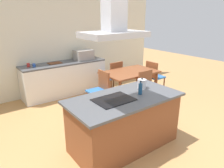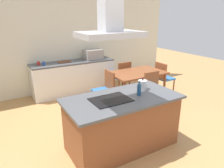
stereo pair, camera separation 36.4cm
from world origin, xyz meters
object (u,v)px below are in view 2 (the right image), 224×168
at_px(dining_table, 137,75).
at_px(chair_at_left_end, 106,87).
at_px(chair_facing_island, 154,89).
at_px(range_hood, 110,19).
at_px(coffee_mug_blue, 44,63).
at_px(coffee_mug_red, 38,63).
at_px(chair_at_right_end, 163,76).
at_px(cooktop, 111,100).
at_px(tea_kettle, 143,85).
at_px(olive_oil_bottle, 139,90).
at_px(chair_facing_back_wall, 123,75).
at_px(countertop_microwave, 93,54).
at_px(cutting_board, 64,62).

height_order(dining_table, chair_at_left_end, chair_at_left_end).
distance_m(chair_facing_island, range_hood, 2.46).
relative_size(coffee_mug_blue, dining_table, 0.06).
bearing_deg(chair_facing_island, coffee_mug_blue, 134.99).
height_order(coffee_mug_red, chair_at_right_end, coffee_mug_red).
height_order(cooktop, chair_at_right_end, cooktop).
relative_size(cooktop, chair_at_right_end, 0.67).
distance_m(tea_kettle, dining_table, 1.69).
height_order(olive_oil_bottle, chair_facing_back_wall, olive_oil_bottle).
distance_m(cooktop, coffee_mug_red, 2.99).
xyz_separation_m(chair_facing_back_wall, chair_facing_island, (0.00, -1.33, 0.00)).
bearing_deg(olive_oil_bottle, countertop_microwave, 78.65).
height_order(tea_kettle, coffee_mug_blue, tea_kettle).
bearing_deg(dining_table, cooktop, -137.56).
bearing_deg(chair_at_left_end, tea_kettle, -90.65).
bearing_deg(countertop_microwave, cooktop, -110.75).
relative_size(cutting_board, dining_table, 0.24).
relative_size(countertop_microwave, cutting_board, 1.47).
bearing_deg(countertop_microwave, chair_at_right_end, -42.24).
height_order(coffee_mug_blue, dining_table, coffee_mug_blue).
distance_m(chair_facing_back_wall, range_hood, 3.18).
relative_size(cooktop, chair_facing_island, 0.67).
distance_m(coffee_mug_blue, chair_at_right_end, 3.23).
relative_size(coffee_mug_blue, chair_facing_back_wall, 0.10).
distance_m(chair_at_right_end, range_hood, 3.40).
distance_m(olive_oil_bottle, chair_at_left_end, 1.68).
distance_m(olive_oil_bottle, dining_table, 2.00).
xyz_separation_m(cooktop, olive_oil_bottle, (0.50, -0.06, 0.09)).
xyz_separation_m(olive_oil_bottle, chair_at_right_end, (2.08, 1.58, -0.49)).
height_order(countertop_microwave, cutting_board, countertop_microwave).
bearing_deg(range_hood, chair_facing_back_wall, 52.71).
distance_m(coffee_mug_blue, chair_facing_back_wall, 2.15).
relative_size(countertop_microwave, chair_facing_island, 0.56).
relative_size(coffee_mug_blue, range_hood, 0.10).
bearing_deg(range_hood, chair_at_left_end, 63.73).
relative_size(tea_kettle, chair_facing_back_wall, 0.24).
bearing_deg(chair_at_right_end, dining_table, 180.00).
distance_m(coffee_mug_red, chair_facing_back_wall, 2.29).
xyz_separation_m(cooktop, tea_kettle, (0.74, 0.14, 0.07)).
distance_m(cooktop, coffee_mug_blue, 2.88).
relative_size(chair_at_left_end, chair_facing_back_wall, 1.00).
distance_m(chair_facing_back_wall, chair_at_right_end, 1.13).
bearing_deg(coffee_mug_blue, chair_at_right_end, -24.59).
bearing_deg(dining_table, cutting_board, 135.53).
xyz_separation_m(coffee_mug_blue, cutting_board, (0.57, 0.07, -0.04)).
distance_m(cooktop, chair_at_right_end, 3.03).
relative_size(cutting_board, chair_facing_back_wall, 0.38).
distance_m(cooktop, olive_oil_bottle, 0.51).
bearing_deg(chair_at_left_end, coffee_mug_red, 129.74).
distance_m(olive_oil_bottle, cutting_board, 3.00).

